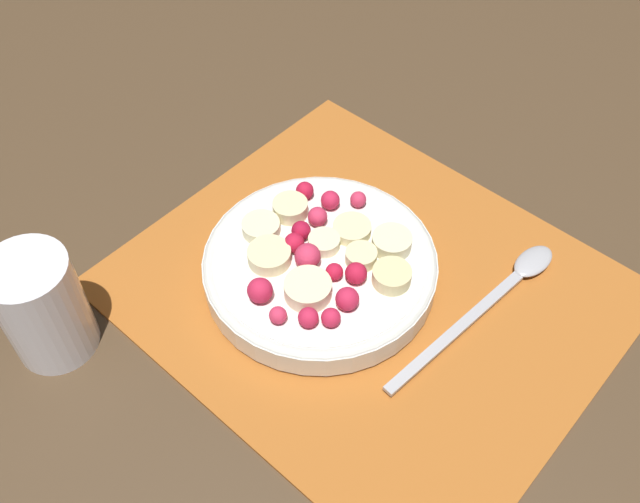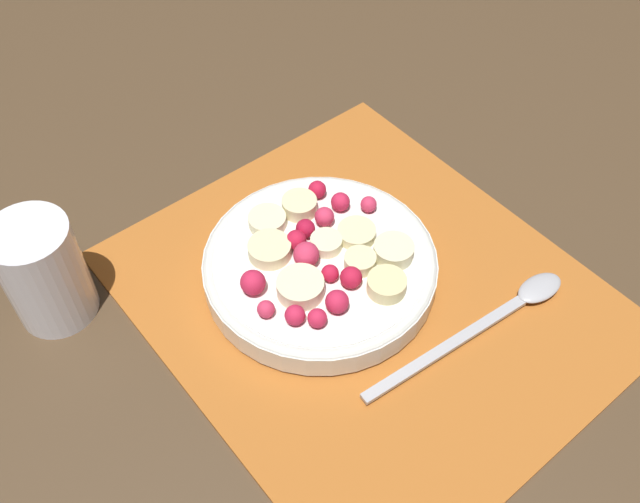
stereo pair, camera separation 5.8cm
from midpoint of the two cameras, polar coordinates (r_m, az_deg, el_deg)
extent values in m
plane|color=#4C3823|center=(0.61, 6.44, -3.70)|extent=(3.00, 3.00, 0.00)
cube|color=#B26023|center=(0.60, 6.46, -3.53)|extent=(0.39, 0.33, 0.01)
cylinder|color=silver|center=(0.60, 2.78, -1.46)|extent=(0.20, 0.20, 0.02)
torus|color=silver|center=(0.59, 2.81, -0.97)|extent=(0.20, 0.20, 0.01)
cylinder|color=white|center=(0.59, 2.83, -0.70)|extent=(0.18, 0.18, 0.00)
cylinder|color=#F4EAB7|center=(0.56, 1.40, -3.05)|extent=(0.05, 0.05, 0.01)
cylinder|color=beige|center=(0.60, 5.72, 1.30)|extent=(0.04, 0.04, 0.01)
cylinder|color=#F4EAB7|center=(0.59, 3.32, 0.52)|extent=(0.04, 0.04, 0.01)
cylinder|color=#F4EAB7|center=(0.61, -1.51, 2.32)|extent=(0.04, 0.04, 0.01)
cylinder|color=beige|center=(0.58, 6.36, -0.78)|extent=(0.03, 0.03, 0.01)
cylinder|color=beige|center=(0.58, -1.22, -0.02)|extent=(0.05, 0.05, 0.01)
cylinder|color=beige|center=(0.62, 1.14, 3.61)|extent=(0.04, 0.04, 0.01)
cylinder|color=#F4EAB7|center=(0.59, 9.02, -0.36)|extent=(0.05, 0.05, 0.01)
cylinder|color=beige|center=(0.57, 7.99, -3.04)|extent=(0.04, 0.04, 0.01)
sphere|color=#D12347|center=(0.54, 0.86, -5.11)|extent=(0.02, 0.02, 0.02)
sphere|color=red|center=(0.57, 3.74, -1.93)|extent=(0.01, 0.01, 0.01)
sphere|color=#DB3356|center=(0.58, 1.78, -0.42)|extent=(0.02, 0.02, 0.02)
sphere|color=#D12347|center=(0.55, 4.41, -4.21)|extent=(0.02, 0.02, 0.02)
sphere|color=#D12347|center=(0.54, 2.86, -5.54)|extent=(0.02, 0.02, 0.02)
sphere|color=#D12347|center=(0.56, -2.43, -2.67)|extent=(0.02, 0.02, 0.02)
sphere|color=#DB3356|center=(0.61, 3.10, 2.64)|extent=(0.02, 0.02, 0.02)
sphere|color=#DB3356|center=(0.62, 6.60, 3.62)|extent=(0.01, 0.01, 0.01)
sphere|color=#DB3356|center=(0.55, -1.31, -4.82)|extent=(0.01, 0.01, 0.01)
sphere|color=red|center=(0.59, 0.90, 0.77)|extent=(0.02, 0.02, 0.02)
sphere|color=red|center=(0.56, 5.59, -2.38)|extent=(0.02, 0.02, 0.02)
sphere|color=#D12347|center=(0.62, 4.34, 3.83)|extent=(0.02, 0.02, 0.02)
sphere|color=#B21433|center=(0.60, 1.61, 1.69)|extent=(0.02, 0.02, 0.02)
sphere|color=red|center=(0.63, 2.43, 4.83)|extent=(0.02, 0.02, 0.02)
cube|color=#B2B2B7|center=(0.58, 13.00, -7.66)|extent=(0.02, 0.16, 0.00)
ellipsoid|color=#B2B2B7|center=(0.63, 19.72, -2.92)|extent=(0.03, 0.05, 0.01)
cylinder|color=white|center=(0.59, -18.64, -1.75)|extent=(0.06, 0.06, 0.10)
camera|label=1|loc=(0.03, -87.13, 3.43)|focal=40.00mm
camera|label=2|loc=(0.03, 92.87, -3.43)|focal=40.00mm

